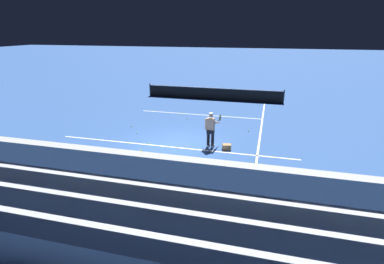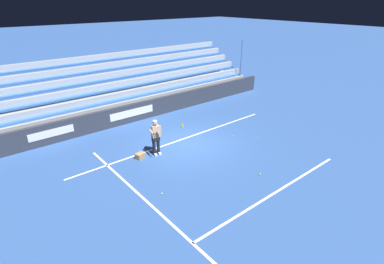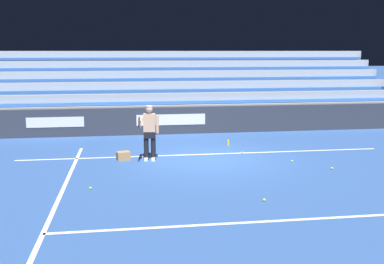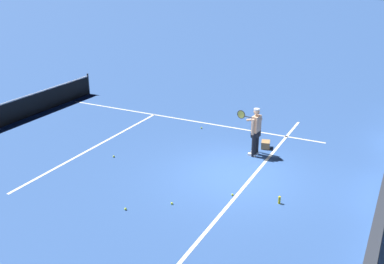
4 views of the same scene
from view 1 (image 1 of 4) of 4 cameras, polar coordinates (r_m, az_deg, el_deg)
ground_plane at (r=15.10m, az=-3.32°, el=-2.19°), size 160.00×160.00×0.00m
court_baseline_white at (r=14.65m, az=-3.92°, el=-2.86°), size 12.00×0.10×0.01m
court_sideline_white at (r=18.20m, az=13.08°, el=1.10°), size 0.10×12.00×0.01m
court_service_line_white at (r=20.13m, az=1.49°, el=3.32°), size 8.22×0.10×0.01m
back_wall_sponsor_board at (r=11.16m, az=-10.23°, el=-7.38°), size 20.59×0.25×1.10m
bleacher_stand at (r=9.05m, az=-17.45°, el=-12.98°), size 19.56×4.00×3.85m
tennis_player at (r=14.38m, az=3.62°, el=0.50°), size 0.65×0.97×1.71m
ball_box_cardboard at (r=14.38m, az=6.62°, el=-2.84°), size 0.46×0.39×0.26m
tennis_ball_midcourt at (r=17.95m, az=-11.51°, el=1.06°), size 0.07×0.07×0.07m
tennis_ball_far_left at (r=15.16m, az=-8.26°, el=-2.14°), size 0.07×0.07×0.07m
tennis_ball_stray_back at (r=17.12m, az=10.68°, el=0.22°), size 0.07×0.07×0.07m
tennis_ball_far_right at (r=16.77m, az=-10.40°, el=-0.16°), size 0.07×0.07×0.07m
tennis_ball_toward_net at (r=19.14m, az=-0.88°, el=2.58°), size 0.07×0.07×0.07m
water_bottle at (r=13.93m, az=-9.73°, el=-3.83°), size 0.07×0.07×0.22m
tennis_net at (r=24.53m, az=4.08°, el=7.33°), size 11.09×0.09×1.07m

